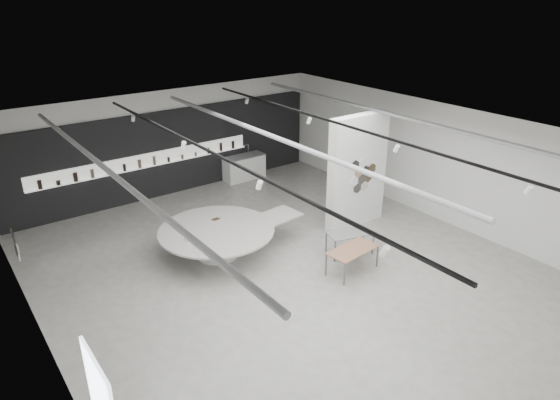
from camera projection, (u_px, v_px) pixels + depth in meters
room at (284, 201)px, 12.68m from camera, size 12.02×14.02×3.82m
back_wall_display at (169, 153)px, 18.01m from camera, size 11.80×0.27×3.10m
partition_column at (357, 172)px, 15.49m from camera, size 2.20×0.38×3.60m
display_island at (219, 238)px, 14.14m from camera, size 4.40×3.57×0.84m
sample_table_wood at (353, 251)px, 13.29m from camera, size 1.50×0.86×0.67m
sample_table_stone at (350, 234)px, 14.20m from camera, size 1.41×0.97×0.66m
kitchen_counter at (244, 167)px, 19.73m from camera, size 1.70×0.67×1.34m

